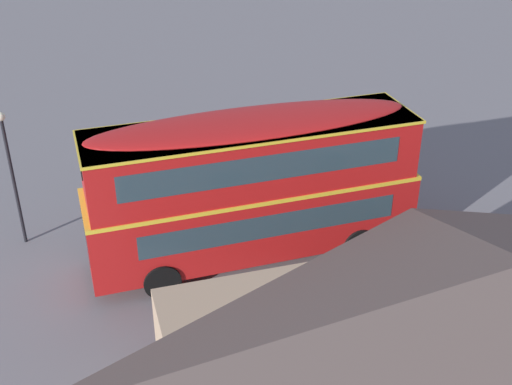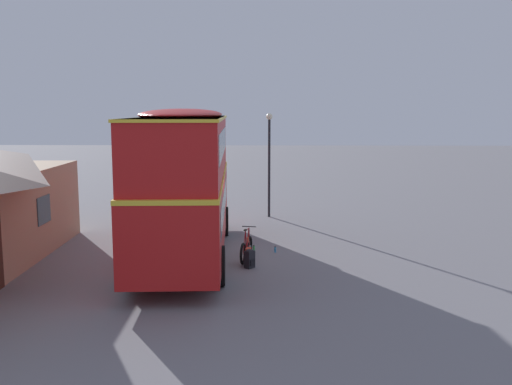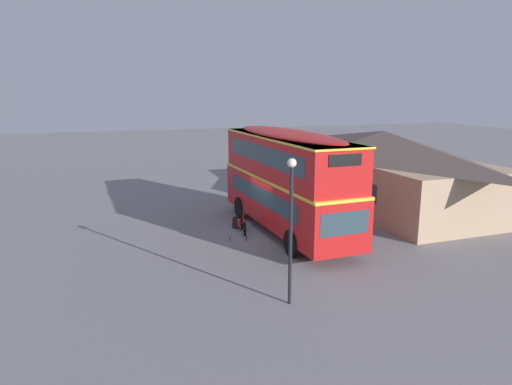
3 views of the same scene
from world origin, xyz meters
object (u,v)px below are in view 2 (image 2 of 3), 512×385
Objects in this scene: water_bottle_green_metal at (254,248)px; backpack_on_ground at (249,258)px; touring_bicycle at (247,249)px; water_bottle_blue_sports at (275,250)px; street_lamp at (269,153)px; double_decker_bus at (185,176)px.

backpack_on_ground is at bearing 177.80° from water_bottle_green_metal.
water_bottle_blue_sports is at bearing -40.02° from touring_bicycle.
touring_bicycle is 7.86× the size of water_bottle_green_metal.
touring_bicycle is 0.36× the size of street_lamp.
street_lamp is (7.58, -0.72, 2.48)m from touring_bicycle.
touring_bicycle reaches higher than backpack_on_ground.
touring_bicycle reaches higher than water_bottle_blue_sports.
water_bottle_green_metal is (0.13, 0.72, 0.00)m from water_bottle_blue_sports.
double_decker_bus reaches higher than water_bottle_green_metal.
double_decker_bus is at bearing 76.14° from touring_bicycle.
double_decker_bus reaches higher than street_lamp.
backpack_on_ground is 2.84× the size of water_bottle_blue_sports.
touring_bicycle is at bearing -103.86° from double_decker_bus.
double_decker_bus is at bearing 58.19° from backpack_on_ground.
water_bottle_blue_sports is at bearing -78.28° from double_decker_bus.
touring_bicycle is 0.83m from backpack_on_ground.
water_bottle_blue_sports is at bearing -100.15° from water_bottle_green_metal.
double_decker_bus is 7.59m from street_lamp.
water_bottle_green_metal is 0.05× the size of street_lamp.
backpack_on_ground is at bearing -171.61° from touring_bicycle.
double_decker_bus is 50.00× the size of water_bottle_blue_sports.
double_decker_bus is 3.44m from water_bottle_green_metal.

